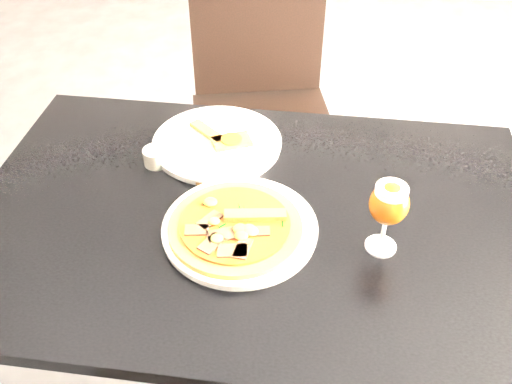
# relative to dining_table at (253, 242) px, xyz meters

# --- Properties ---
(ground) EXTENTS (6.00, 6.00, 0.00)m
(ground) POSITION_rel_dining_table_xyz_m (0.01, 0.10, -0.66)
(ground) COLOR #4A494C
(ground) RESTS_ON ground
(dining_table) EXTENTS (1.25, 0.88, 0.75)m
(dining_table) POSITION_rel_dining_table_xyz_m (0.00, 0.00, 0.00)
(dining_table) COLOR black
(dining_table) RESTS_ON ground
(chair_far) EXTENTS (0.53, 0.53, 0.99)m
(chair_far) POSITION_rel_dining_table_xyz_m (-0.02, 0.74, -0.11)
(chair_far) COLOR black
(chair_far) RESTS_ON ground
(plate_main) EXTENTS (0.42, 0.42, 0.02)m
(plate_main) POSITION_rel_dining_table_xyz_m (-0.02, -0.06, 0.10)
(plate_main) COLOR white
(plate_main) RESTS_ON dining_table
(pizza) EXTENTS (0.27, 0.27, 0.03)m
(pizza) POSITION_rel_dining_table_xyz_m (-0.03, -0.07, 0.12)
(pizza) COLOR olive
(pizza) RESTS_ON plate_main
(plate_second) EXTENTS (0.33, 0.33, 0.02)m
(plate_second) POSITION_rel_dining_table_xyz_m (-0.10, 0.23, 0.10)
(plate_second) COLOR white
(plate_second) RESTS_ON dining_table
(crust_scraps) EXTENTS (0.16, 0.13, 0.01)m
(crust_scraps) POSITION_rel_dining_table_xyz_m (-0.09, 0.23, 0.11)
(crust_scraps) COLOR olive
(crust_scraps) RESTS_ON plate_second
(loose_crust) EXTENTS (0.12, 0.06, 0.01)m
(loose_crust) POSITION_rel_dining_table_xyz_m (-0.08, 0.08, 0.09)
(loose_crust) COLOR olive
(loose_crust) RESTS_ON dining_table
(sauce_cup) EXTENTS (0.06, 0.06, 0.04)m
(sauce_cup) POSITION_rel_dining_table_xyz_m (-0.24, 0.15, 0.11)
(sauce_cup) COLOR #B4B0A2
(sauce_cup) RESTS_ON dining_table
(beer_glass) EXTENTS (0.08, 0.08, 0.16)m
(beer_glass) POSITION_rel_dining_table_xyz_m (0.26, -0.08, 0.20)
(beer_glass) COLOR #B5BABF
(beer_glass) RESTS_ON dining_table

